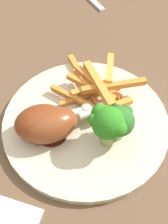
{
  "coord_description": "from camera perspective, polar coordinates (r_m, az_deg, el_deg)",
  "views": [
    {
      "loc": [
        0.28,
        0.04,
        1.11
      ],
      "look_at": [
        0.03,
        -0.0,
        0.76
      ],
      "focal_mm": 44.97,
      "sensor_mm": 36.0,
      "label": 1
    }
  ],
  "objects": [
    {
      "name": "dining_table",
      "position": [
        0.56,
        0.75,
        -6.12
      ],
      "size": [
        1.09,
        0.82,
        0.73
      ],
      "color": "brown",
      "rests_on": "ground_plane"
    },
    {
      "name": "dinner_plate",
      "position": [
        0.45,
        0.0,
        -1.98
      ],
      "size": [
        0.27,
        0.27,
        0.01
      ],
      "primitive_type": "cylinder",
      "color": "beige",
      "rests_on": "dining_table"
    },
    {
      "name": "broccoli_floret_front",
      "position": [
        0.39,
        4.95,
        -2.16
      ],
      "size": [
        0.05,
        0.06,
        0.07
      ],
      "color": "#8B9F54",
      "rests_on": "dinner_plate"
    },
    {
      "name": "broccoli_floret_middle",
      "position": [
        0.4,
        7.13,
        -1.98
      ],
      "size": [
        0.05,
        0.04,
        0.06
      ],
      "color": "#85BD5D",
      "rests_on": "dinner_plate"
    },
    {
      "name": "carrot_fries_pile",
      "position": [
        0.47,
        2.43,
        5.15
      ],
      "size": [
        0.14,
        0.16,
        0.04
      ],
      "color": "orange",
      "rests_on": "dinner_plate"
    },
    {
      "name": "chicken_drumstick_near",
      "position": [
        0.42,
        -8.55,
        -1.95
      ],
      "size": [
        0.09,
        0.12,
        0.05
      ],
      "color": "#501D0C",
      "rests_on": "dinner_plate"
    },
    {
      "name": "chicken_drumstick_far",
      "position": [
        0.42,
        -6.25,
        -2.55
      ],
      "size": [
        0.1,
        0.13,
        0.05
      ],
      "color": "#55220F",
      "rests_on": "dinner_plate"
    }
  ]
}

